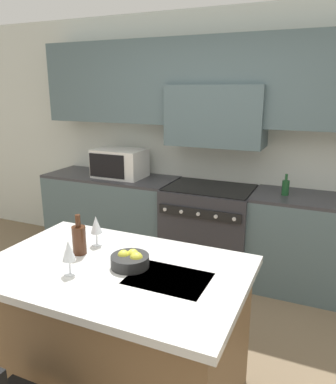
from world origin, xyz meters
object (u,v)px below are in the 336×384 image
Objects in this scene: fruit_bowl at (130,260)px; oil_bottle_on_counter at (286,187)px; wine_bottle at (79,239)px; wine_glass_near at (69,252)px; wine_glass_far at (96,226)px; range_stove at (209,230)px; microwave at (120,163)px.

fruit_bowl is 1.94m from oil_bottle_on_counter.
wine_bottle is 1.28× the size of wine_glass_near.
wine_glass_far reaches higher than fruit_bowl.
wine_glass_near is 1.00× the size of oil_bottle_on_counter.
wine_bottle reaches higher than oil_bottle_on_counter.
fruit_bowl is 1.11× the size of oil_bottle_on_counter.
range_stove is at bearing 85.45° from wine_glass_near.
wine_bottle is at bearing -66.32° from microwave.
wine_glass_far is 1.93m from oil_bottle_on_counter.
range_stove is 1.90m from wine_bottle.
microwave reaches higher than wine_bottle.
oil_bottle_on_counter is at bearing 60.62° from wine_bottle.
microwave is at bearing 113.68° from wine_bottle.
oil_bottle_on_counter is at bearing 66.31° from wine_glass_near.
wine_glass_near is at bearing -76.69° from wine_glass_far.
wine_bottle is 0.27m from wine_glass_near.
wine_bottle reaches higher than fruit_bowl.
microwave is 2.26m from wine_glass_near.
wine_glass_far is at bearing 153.25° from fruit_bowl.
range_stove is 2.13m from wine_glass_near.
range_stove is at bearing 93.06° from fruit_bowl.
fruit_bowl is at bearing -3.70° from wine_bottle.
microwave is 2.78× the size of wine_glass_far.
microwave reaches higher than wine_glass_far.
fruit_bowl is (0.26, 0.22, -0.10)m from wine_glass_near.
fruit_bowl is at bearing 40.29° from wine_glass_near.
wine_bottle is at bearing -98.82° from range_stove.
oil_bottle_on_counter is (0.90, 2.05, -0.03)m from wine_glass_near.
oil_bottle_on_counter is at bearing 58.93° from wine_glass_far.
oil_bottle_on_counter is (1.81, -0.02, -0.08)m from microwave.
wine_glass_near is at bearing -113.69° from oil_bottle_on_counter.
wine_glass_far is (-0.09, 0.40, 0.00)m from wine_glass_near.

